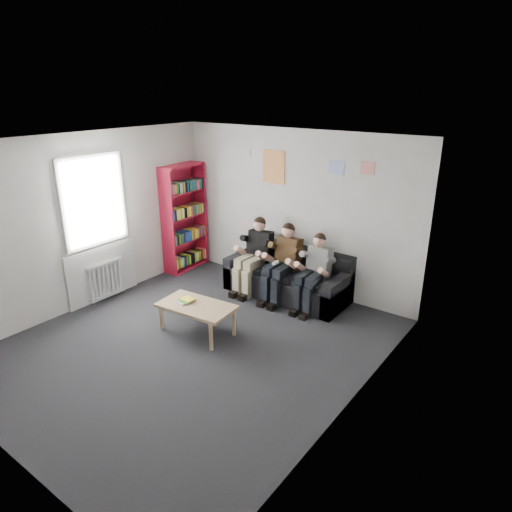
# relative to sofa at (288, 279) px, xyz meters

# --- Properties ---
(room_shell) EXTENTS (5.00, 5.00, 5.00)m
(room_shell) POSITION_rel_sofa_xyz_m (-0.17, -2.11, 1.06)
(room_shell) COLOR black
(room_shell) RESTS_ON ground
(sofa) EXTENTS (2.07, 0.84, 0.80)m
(sofa) POSITION_rel_sofa_xyz_m (0.00, 0.00, 0.00)
(sofa) COLOR black
(sofa) RESTS_ON ground
(bookshelf) EXTENTS (0.30, 0.90, 2.00)m
(bookshelf) POSITION_rel_sofa_xyz_m (-2.24, -0.12, 0.71)
(bookshelf) COLOR maroon
(bookshelf) RESTS_ON ground
(coffee_table) EXTENTS (1.07, 0.59, 0.43)m
(coffee_table) POSITION_rel_sofa_xyz_m (-0.37, -1.82, 0.09)
(coffee_table) COLOR tan
(coffee_table) RESTS_ON ground
(game_cases) EXTENTS (0.23, 0.20, 0.05)m
(game_cases) POSITION_rel_sofa_xyz_m (-0.56, -1.84, 0.16)
(game_cases) COLOR silver
(game_cases) RESTS_ON coffee_table
(person_left) EXTENTS (0.39, 0.84, 1.27)m
(person_left) POSITION_rel_sofa_xyz_m (-0.58, -0.19, 0.34)
(person_left) COLOR black
(person_left) RESTS_ON sofa
(person_middle) EXTENTS (0.39, 0.83, 1.27)m
(person_middle) POSITION_rel_sofa_xyz_m (0.00, -0.19, 0.34)
(person_middle) COLOR #493118
(person_middle) RESTS_ON sofa
(person_right) EXTENTS (0.36, 0.77, 1.21)m
(person_right) POSITION_rel_sofa_xyz_m (0.58, -0.19, 0.32)
(person_right) COLOR silver
(person_right) RESTS_ON sofa
(radiator) EXTENTS (0.10, 0.64, 0.60)m
(radiator) POSITION_rel_sofa_xyz_m (-2.32, -1.91, 0.06)
(radiator) COLOR white
(radiator) RESTS_ON ground
(window) EXTENTS (0.05, 1.30, 2.36)m
(window) POSITION_rel_sofa_xyz_m (-2.39, -1.91, 0.74)
(window) COLOR white
(window) RESTS_ON room_shell
(poster_large) EXTENTS (0.42, 0.01, 0.55)m
(poster_large) POSITION_rel_sofa_xyz_m (-0.57, 0.38, 1.76)
(poster_large) COLOR gold
(poster_large) RESTS_ON room_shell
(poster_blue) EXTENTS (0.25, 0.01, 0.20)m
(poster_blue) POSITION_rel_sofa_xyz_m (0.58, 0.38, 1.86)
(poster_blue) COLOR #4379E6
(poster_blue) RESTS_ON room_shell
(poster_pink) EXTENTS (0.22, 0.01, 0.18)m
(poster_pink) POSITION_rel_sofa_xyz_m (1.08, 0.38, 1.91)
(poster_pink) COLOR #CF40A3
(poster_pink) RESTS_ON room_shell
(poster_sign) EXTENTS (0.20, 0.01, 0.14)m
(poster_sign) POSITION_rel_sofa_xyz_m (-1.17, 0.38, 1.96)
(poster_sign) COLOR silver
(poster_sign) RESTS_ON room_shell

